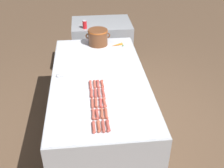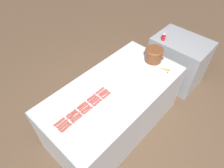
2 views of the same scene
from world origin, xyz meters
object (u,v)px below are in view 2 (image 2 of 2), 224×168
hot_dog_10 (63,126)px  hot_dog_12 (85,109)px  hot_dog_1 (71,113)px  hot_dog_6 (73,115)px  hot_dog_17 (88,110)px  serving_spoon (96,72)px  hot_dog_0 (59,122)px  hot_dog_11 (75,117)px  hot_dog_15 (66,128)px  carrot (164,69)px  back_cabinet (177,61)px  hot_dog_18 (97,103)px  hot_dog_4 (100,90)px  hot_dog_8 (93,99)px  hot_dog_9 (102,92)px  hot_dog_13 (95,101)px  bean_pot (154,54)px  hot_dog_14 (104,93)px  hot_dog_19 (106,95)px  hot_dog_3 (91,97)px  soda_can (164,37)px  hot_dog_2 (81,105)px  hot_dog_5 (62,124)px  hot_dog_7 (83,107)px  hot_dog_16 (77,119)px

hot_dog_10 → hot_dog_12: 0.34m
hot_dog_1 → hot_dog_6: bearing=-1.6°
hot_dog_17 → serving_spoon: hot_dog_17 is taller
hot_dog_0 → hot_dog_6: 0.18m
hot_dog_0 → hot_dog_11: (0.09, 0.18, 0.00)m
hot_dog_15 → hot_dog_0: bearing=-177.8°
carrot → back_cabinet: bearing=100.2°
hot_dog_0 → hot_dog_18: size_ratio=1.00×
hot_dog_4 → hot_dog_11: same height
hot_dog_8 → hot_dog_9: 0.17m
hot_dog_13 → hot_dog_9: bearing=102.0°
hot_dog_8 → bean_pot: size_ratio=0.45×
hot_dog_9 → hot_dog_14: bearing=-0.8°
hot_dog_9 → hot_dog_6: bearing=-90.5°
hot_dog_19 → bean_pot: bean_pot is taller
hot_dog_3 → carrot: (0.41, 1.14, 0.00)m
hot_dog_18 → hot_dog_19: size_ratio=1.00×
hot_dog_6 → hot_dog_19: size_ratio=1.00×
hot_dog_14 → soda_can: bearing=93.7°
hot_dog_8 → carrot: carrot is taller
hot_dog_11 → hot_dog_15: bearing=-76.9°
hot_dog_1 → hot_dog_13: same height
hot_dog_2 → hot_dog_12: (0.08, -0.01, 0.00)m
hot_dog_2 → hot_dog_5: (0.04, -0.34, 0.00)m
hot_dog_7 → hot_dog_10: same height
hot_dog_16 → soda_can: soda_can is taller
back_cabinet → hot_dog_19: size_ratio=6.32×
hot_dog_0 → hot_dog_17: same height
back_cabinet → hot_dog_6: back_cabinet is taller
back_cabinet → hot_dog_6: bearing=-95.2°
hot_dog_0 → hot_dog_3: size_ratio=1.00×
hot_dog_6 → hot_dog_17: (0.08, 0.17, 0.00)m
hot_dog_13 → hot_dog_2: bearing=-114.3°
back_cabinet → hot_dog_18: bearing=-93.7°
hot_dog_4 → hot_dog_6: 0.51m
hot_dog_1 → hot_dog_3: same height
hot_dog_8 → soda_can: soda_can is taller
soda_can → hot_dog_9: bearing=-87.6°
hot_dog_10 → hot_dog_13: 0.52m
back_cabinet → soda_can: 0.65m
hot_dog_9 → serving_spoon: hot_dog_9 is taller
hot_dog_5 → hot_dog_16: size_ratio=1.00×
hot_dog_3 → hot_dog_18: 0.12m
hot_dog_13 → bean_pot: (0.07, 1.21, 0.11)m
hot_dog_12 → carrot: bearing=76.1°
hot_dog_9 → hot_dog_16: size_ratio=1.00×
hot_dog_19 → back_cabinet: bearing=86.0°
hot_dog_10 → carrot: carrot is taller
hot_dog_3 → hot_dog_12: same height
hot_dog_6 → hot_dog_16: size_ratio=1.00×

